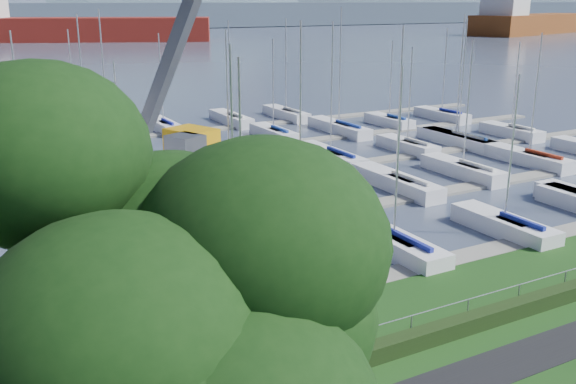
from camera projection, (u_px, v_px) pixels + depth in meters
path at (484, 372)px, 23.56m from camera, size 160.00×2.00×0.04m
hedge at (437, 333)px, 25.65m from camera, size 80.00×0.70×0.70m
fence at (431, 310)px, 25.74m from camera, size 80.00×0.04×0.04m
docks at (198, 186)px, 47.99m from camera, size 90.00×41.60×0.25m
tree at (186, 312)px, 11.37m from camera, size 7.81×8.70×12.46m
crane at (190, 110)px, 47.39m from camera, size 7.74×12.91×22.35m
cargo_ship_mid at (65, 29)px, 218.23m from camera, size 88.87×51.17×21.50m
cargo_ship_east at (529, 24)px, 267.53m from camera, size 79.70×38.92×21.50m
sailboat_fleet at (164, 112)px, 46.52m from camera, size 74.30×49.27×13.02m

